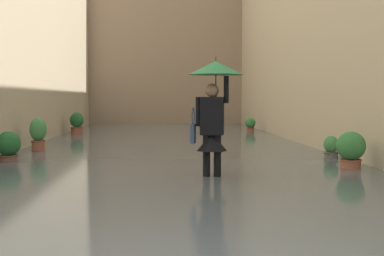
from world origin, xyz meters
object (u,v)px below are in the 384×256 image
(potted_plant_mid_left, at_px, (250,125))
(potted_plant_near_left, at_px, (351,151))
(potted_plant_far_left, at_px, (331,149))
(potted_plant_near_right, at_px, (8,148))
(potted_plant_far_right, at_px, (77,124))
(person_wading, at_px, (214,100))
(potted_plant_mid_right, at_px, (38,135))

(potted_plant_mid_left, distance_m, potted_plant_near_left, 10.64)
(potted_plant_near_left, bearing_deg, potted_plant_far_left, -96.64)
(potted_plant_near_right, bearing_deg, potted_plant_far_right, -90.64)
(potted_plant_mid_left, relative_size, potted_plant_near_right, 0.89)
(person_wading, xyz_separation_m, potted_plant_far_right, (3.87, -10.50, -0.92))
(potted_plant_mid_left, height_order, potted_plant_mid_right, potted_plant_mid_right)
(potted_plant_near_right, xyz_separation_m, potted_plant_near_left, (-6.56, 1.47, 0.05))
(person_wading, height_order, potted_plant_mid_right, person_wading)
(person_wading, relative_size, potted_plant_mid_left, 3.15)
(potted_plant_mid_left, distance_m, potted_plant_far_right, 6.49)
(potted_plant_far_right, bearing_deg, potted_plant_mid_right, 90.09)
(person_wading, bearing_deg, potted_plant_near_right, -30.21)
(potted_plant_far_left, bearing_deg, potted_plant_far_right, -49.83)
(potted_plant_mid_right, bearing_deg, potted_plant_far_right, -89.91)
(person_wading, distance_m, potted_plant_mid_left, 11.80)
(person_wading, relative_size, potted_plant_mid_right, 2.23)
(potted_plant_mid_left, height_order, potted_plant_near_left, potted_plant_near_left)
(potted_plant_mid_left, height_order, potted_plant_far_right, potted_plant_far_right)
(potted_plant_far_left, relative_size, potted_plant_near_right, 0.82)
(potted_plant_far_left, xyz_separation_m, potted_plant_near_left, (0.20, 1.75, 0.15))
(potted_plant_near_right, bearing_deg, person_wading, 149.79)
(potted_plant_far_right, bearing_deg, person_wading, 110.22)
(potted_plant_far_right, bearing_deg, potted_plant_near_right, 89.36)
(potted_plant_far_right, relative_size, potted_plant_near_right, 1.21)
(potted_plant_near_left, bearing_deg, potted_plant_near_right, -12.62)
(potted_plant_mid_left, xyz_separation_m, potted_plant_near_left, (-0.05, 10.64, 0.08))
(person_wading, bearing_deg, potted_plant_mid_right, -49.32)
(potted_plant_far_right, xyz_separation_m, potted_plant_near_right, (0.09, 8.19, -0.06))
(potted_plant_far_right, bearing_deg, potted_plant_far_left, 130.17)
(potted_plant_mid_right, bearing_deg, potted_plant_near_left, 150.53)
(potted_plant_mid_left, relative_size, potted_plant_near_left, 0.81)
(potted_plant_near_right, height_order, potted_plant_mid_right, potted_plant_mid_right)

